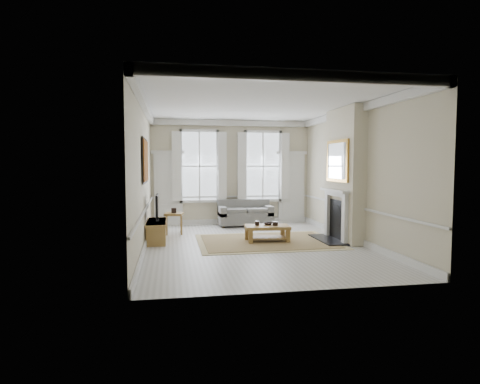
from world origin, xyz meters
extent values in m
plane|color=#B7B5AD|center=(0.00, 0.00, 0.00)|extent=(7.20, 7.20, 0.00)
plane|color=white|center=(0.00, 0.00, 3.40)|extent=(7.20, 7.20, 0.00)
plane|color=beige|center=(0.00, 3.60, 1.70)|extent=(5.20, 0.00, 5.20)
plane|color=beige|center=(-2.60, 0.00, 1.70)|extent=(0.00, 7.20, 7.20)
plane|color=beige|center=(2.60, 0.00, 1.70)|extent=(0.00, 7.20, 7.20)
cube|color=silver|center=(-2.05, 3.56, 1.15)|extent=(0.90, 0.08, 2.30)
cube|color=silver|center=(2.05, 3.56, 1.15)|extent=(0.90, 0.08, 2.30)
cube|color=#A3681C|center=(-2.56, 0.30, 2.05)|extent=(0.05, 1.66, 1.06)
cube|color=beige|center=(2.43, 0.20, 1.70)|extent=(0.35, 1.70, 3.38)
cube|color=black|center=(2.00, 0.20, 0.03)|extent=(0.55, 1.50, 0.05)
cube|color=silver|center=(2.20, -0.35, 0.57)|extent=(0.10, 0.18, 1.15)
cube|color=silver|center=(2.20, 0.75, 0.57)|extent=(0.10, 0.18, 1.15)
cube|color=silver|center=(2.15, 0.20, 1.30)|extent=(0.20, 1.45, 0.06)
cube|color=black|center=(2.25, 0.20, 0.55)|extent=(0.02, 0.92, 1.00)
cube|color=gold|center=(2.21, 0.20, 2.05)|extent=(0.06, 1.26, 1.06)
cube|color=#5D5D5B|center=(0.37, 3.05, 0.25)|extent=(1.70, 0.82, 0.38)
cube|color=#5D5D5B|center=(0.37, 3.36, 0.60)|extent=(1.70, 0.20, 0.44)
cube|color=#5D5D5B|center=(-0.38, 3.05, 0.48)|extent=(0.20, 0.82, 0.30)
cube|color=#5D5D5B|center=(1.12, 3.05, 0.48)|extent=(0.20, 0.82, 0.30)
cylinder|color=brown|center=(-0.36, 2.76, 0.04)|extent=(0.06, 0.06, 0.08)
cylinder|color=brown|center=(1.10, 3.34, 0.04)|extent=(0.06, 0.06, 0.08)
cube|color=brown|center=(-1.89, 1.91, 0.57)|extent=(0.56, 0.56, 0.06)
cube|color=brown|center=(-2.09, 1.72, 0.27)|extent=(0.05, 0.05, 0.54)
cube|color=brown|center=(-1.70, 1.72, 0.27)|extent=(0.05, 0.05, 0.54)
cube|color=brown|center=(-2.09, 2.11, 0.27)|extent=(0.05, 0.05, 0.54)
cube|color=brown|center=(-1.70, 2.11, 0.27)|extent=(0.05, 0.05, 0.54)
cube|color=#95804D|center=(0.43, 0.35, 0.01)|extent=(3.50, 2.60, 0.02)
cube|color=brown|center=(0.43, 0.35, 0.38)|extent=(1.17, 0.75, 0.08)
cube|color=brown|center=(-0.03, 0.12, 0.17)|extent=(0.10, 0.10, 0.34)
cube|color=brown|center=(0.88, 0.12, 0.17)|extent=(0.10, 0.10, 0.34)
cube|color=brown|center=(-0.03, 0.57, 0.17)|extent=(0.10, 0.10, 0.34)
cube|color=brown|center=(0.88, 0.57, 0.17)|extent=(0.10, 0.10, 0.34)
cylinder|color=black|center=(0.18, 0.40, 0.47)|extent=(0.11, 0.11, 0.11)
cylinder|color=black|center=(0.63, 0.30, 0.47)|extent=(0.14, 0.14, 0.10)
imported|color=black|center=(0.48, 0.45, 0.45)|extent=(0.31, 0.31, 0.06)
cube|color=brown|center=(-2.34, 0.91, 0.26)|extent=(0.47, 1.45, 0.52)
cube|color=black|center=(-2.32, 0.91, 0.53)|extent=(0.08, 0.30, 0.03)
cube|color=black|center=(-2.32, 0.91, 0.92)|extent=(0.05, 0.90, 0.55)
cube|color=black|center=(-2.29, 0.91, 0.92)|extent=(0.01, 0.83, 0.49)
camera|label=1|loc=(-1.97, -9.45, 1.97)|focal=30.00mm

